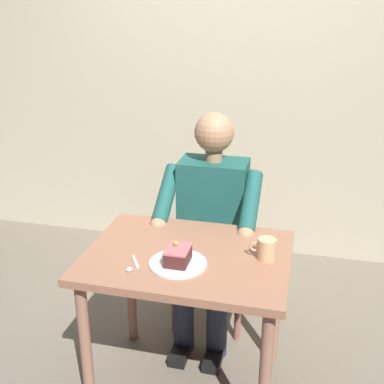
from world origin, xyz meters
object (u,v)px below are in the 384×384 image
object	(u,v)px
chair	(216,239)
dessert_spoon	(132,266)
seated_person	(210,226)
dining_table	(188,274)
cake_slice	(178,255)
coffee_cup	(266,248)

from	to	relation	value
chair	dessert_spoon	distance (m)	0.89
seated_person	dessert_spoon	distance (m)	0.69
dining_table	seated_person	xyz separation A→B (m)	(0.00, -0.49, 0.02)
dining_table	cake_slice	size ratio (longest dim) A/B	7.00
seated_person	cake_slice	size ratio (longest dim) A/B	9.75
dining_table	chair	xyz separation A→B (m)	(0.00, -0.66, -0.15)
chair	cake_slice	world-z (taller)	chair
chair	seated_person	xyz separation A→B (m)	(0.00, 0.17, 0.16)
coffee_cup	dessert_spoon	bearing A→B (deg)	20.53
seated_person	chair	bearing A→B (deg)	-90.00
coffee_cup	seated_person	bearing A→B (deg)	-53.31
dessert_spoon	dining_table	bearing A→B (deg)	-139.64
cake_slice	dessert_spoon	size ratio (longest dim) A/B	0.92
chair	coffee_cup	distance (m)	0.77
dining_table	dessert_spoon	bearing A→B (deg)	40.36
dining_table	cake_slice	distance (m)	0.19
chair	dining_table	bearing A→B (deg)	90.00
dining_table	seated_person	bearing A→B (deg)	-90.00
dining_table	seated_person	world-z (taller)	seated_person
chair	coffee_cup	size ratio (longest dim) A/B	7.76
seated_person	cake_slice	distance (m)	0.61
chair	dessert_spoon	xyz separation A→B (m)	(0.20, 0.82, 0.26)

